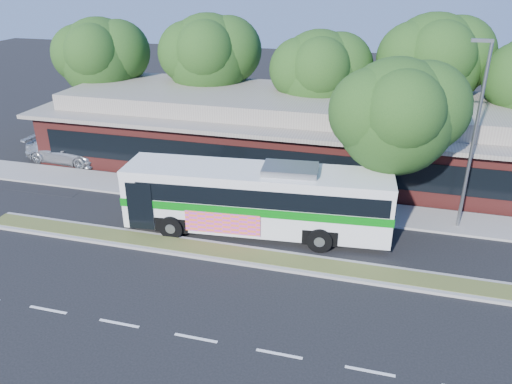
# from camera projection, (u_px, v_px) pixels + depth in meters

# --- Properties ---
(ground) EXTENTS (120.00, 120.00, 0.00)m
(ground) POSITION_uv_depth(u_px,v_px,m) (238.00, 263.00, 21.89)
(ground) COLOR black
(ground) RESTS_ON ground
(median_strip) EXTENTS (26.00, 1.10, 0.15)m
(median_strip) POSITION_uv_depth(u_px,v_px,m) (242.00, 255.00, 22.39)
(median_strip) COLOR #485C27
(median_strip) RESTS_ON ground
(sidewalk) EXTENTS (44.00, 2.60, 0.12)m
(sidewalk) POSITION_uv_depth(u_px,v_px,m) (272.00, 201.00, 27.48)
(sidewalk) COLOR gray
(sidewalk) RESTS_ON ground
(parking_lot) EXTENTS (14.00, 12.00, 0.01)m
(parking_lot) POSITION_uv_depth(u_px,v_px,m) (35.00, 151.00, 34.96)
(parking_lot) COLOR black
(parking_lot) RESTS_ON ground
(plaza_building) EXTENTS (33.20, 11.20, 4.45)m
(plaza_building) POSITION_uv_depth(u_px,v_px,m) (296.00, 130.00, 32.40)
(plaza_building) COLOR maroon
(plaza_building) RESTS_ON ground
(lamp_post) EXTENTS (0.93, 0.18, 9.07)m
(lamp_post) POSITION_uv_depth(u_px,v_px,m) (474.00, 133.00, 22.84)
(lamp_post) COLOR slate
(lamp_post) RESTS_ON ground
(tree_bg_a) EXTENTS (6.47, 5.80, 8.63)m
(tree_bg_a) POSITION_uv_depth(u_px,v_px,m) (106.00, 56.00, 36.21)
(tree_bg_a) COLOR black
(tree_bg_a) RESTS_ON ground
(tree_bg_b) EXTENTS (6.69, 6.00, 9.00)m
(tree_bg_b) POSITION_uv_depth(u_px,v_px,m) (215.00, 55.00, 35.07)
(tree_bg_b) COLOR black
(tree_bg_b) RESTS_ON ground
(tree_bg_c) EXTENTS (6.24, 5.60, 8.26)m
(tree_bg_c) POSITION_uv_depth(u_px,v_px,m) (325.00, 71.00, 32.51)
(tree_bg_c) COLOR black
(tree_bg_c) RESTS_ON ground
(tree_bg_d) EXTENTS (6.91, 6.20, 9.37)m
(tree_bg_d) POSITION_uv_depth(u_px,v_px,m) (440.00, 61.00, 31.38)
(tree_bg_d) COLOR black
(tree_bg_d) RESTS_ON ground
(transit_bus) EXTENTS (12.83, 3.86, 3.55)m
(transit_bus) POSITION_uv_depth(u_px,v_px,m) (258.00, 195.00, 23.67)
(transit_bus) COLOR silver
(transit_bus) RESTS_ON ground
(sedan) EXTENTS (5.53, 2.50, 1.57)m
(sedan) POSITION_uv_depth(u_px,v_px,m) (66.00, 150.00, 32.86)
(sedan) COLOR silver
(sedan) RESTS_ON ground
(sidewalk_tree) EXTENTS (6.07, 5.44, 8.26)m
(sidewalk_tree) POSITION_uv_depth(u_px,v_px,m) (404.00, 114.00, 22.99)
(sidewalk_tree) COLOR black
(sidewalk_tree) RESTS_ON ground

